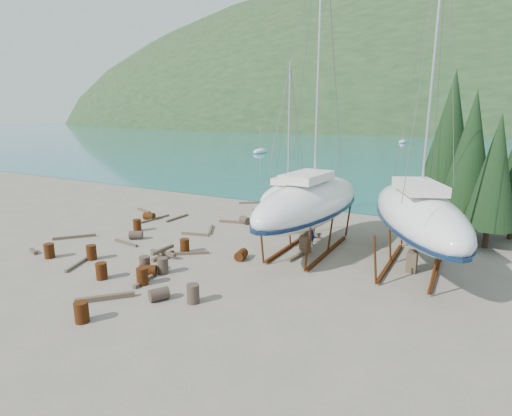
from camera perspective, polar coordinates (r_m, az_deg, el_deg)
The scene contains 52 objects.
ground at distance 24.23m, azimuth -5.57°, elevation -7.08°, with size 600.00×600.00×0.00m, color #676152.
bay_water at distance 333.95m, azimuth 27.52°, elevation 10.26°, with size 700.00×700.00×0.00m, color teal.
far_hill at distance 338.95m, azimuth 27.56°, elevation 10.28°, with size 800.00×360.00×110.00m, color #1D3219.
far_house_left at distance 221.10m, azimuth 10.19°, elevation 11.54°, with size 6.60×5.60×5.60m.
far_house_center at distance 211.27m, azimuth 20.66°, elevation 10.85°, with size 6.60×5.60×5.60m.
cypress_near_right at distance 30.70m, azimuth 28.28°, elevation 6.81°, with size 3.60×3.60×10.00m.
cypress_mid_right at distance 28.81m, azimuth 30.95°, elevation 4.44°, with size 3.06×3.06×8.50m.
cypress_back_left at distance 32.70m, azimuth 25.90°, elevation 8.89°, with size 4.14×4.14×11.50m.
moored_boat_left at distance 89.99m, azimuth 0.56°, elevation 8.07°, with size 2.00×5.00×6.05m.
moored_boat_mid at distance 98.96m, azimuth 27.63°, elevation 7.05°, with size 2.00×5.00×6.05m.
moored_boat_far at distance 130.55m, azimuth 20.19°, elevation 8.86°, with size 2.00×5.00×6.05m.
large_sailboat_near at distance 24.74m, azimuth 7.73°, elevation 0.83°, with size 4.39×12.53×19.41m.
large_sailboat_far at distance 23.38m, azimuth 22.11°, elevation -0.84°, with size 8.10×12.35×18.94m.
small_sailboat_shore at distance 32.82m, azimuth 4.26°, elevation 1.99°, with size 2.49×7.70×12.27m.
worker at distance 26.24m, azimuth 7.91°, elevation -3.55°, with size 0.63×0.41×1.73m, color navy.
drum_0 at distance 26.95m, azimuth -27.44°, elevation -5.45°, with size 0.58×0.58×0.88m, color #53260E.
drum_1 at distance 19.36m, azimuth -13.69°, elevation -11.86°, with size 0.58×0.58×0.88m, color #2D2823.
drum_2 at distance 33.77m, azimuth -15.02°, elevation -1.12°, with size 0.58×0.58×0.88m, color #53260E.
drum_3 at distance 18.42m, azimuth -23.65°, elevation -13.48°, with size 0.58×0.58×0.88m, color #53260E.
drum_5 at distance 22.69m, azimuth -15.59°, elevation -7.76°, with size 0.58×0.58×0.88m, color #2D2823.
drum_6 at distance 23.76m, azimuth -2.14°, elevation -6.69°, with size 0.58×0.58×0.88m, color #53260E.
drum_7 at distance 21.15m, azimuth -15.93°, elevation -9.36°, with size 0.58×0.58×0.88m, color #53260E.
drum_8 at distance 30.65m, azimuth -16.61°, elevation -2.37°, with size 0.58×0.58×0.88m, color #53260E.
drum_9 at distance 31.38m, azimuth -1.57°, elevation -1.74°, with size 0.58×0.58×0.88m, color #2D2823.
drum_10 at distance 22.48m, azimuth -21.21°, elevation -8.39°, with size 0.58×0.58×0.88m, color #53260E.
drum_11 at distance 29.80m, azimuth 6.00°, elevation -2.62°, with size 0.58×0.58×0.88m, color #2D2823.
drum_12 at distance 22.24m, azimuth -15.19°, elevation -8.59°, with size 0.58×0.58×0.88m, color #53260E.
drum_13 at distance 25.60m, azimuth -22.45°, elevation -5.89°, with size 0.58×0.58×0.88m, color #53260E.
drum_14 at distance 25.24m, azimuth -10.15°, elevation -5.33°, with size 0.58×0.58×0.88m, color #53260E.
drum_15 at distance 28.74m, azimuth -16.77°, elevation -3.72°, with size 0.58×0.58×0.88m, color #2D2823.
drum_16 at distance 22.27m, azimuth -13.16°, elevation -8.02°, with size 0.58×0.58×0.88m, color #2D2823.
drum_17 at distance 18.74m, azimuth -8.98°, elevation -11.99°, with size 0.58×0.58×0.88m, color #2D2823.
timber_0 at distance 36.39m, azimuth 0.95°, elevation -0.01°, with size 0.14×2.38×0.14m, color brown.
timber_1 at distance 24.24m, azimuth 5.99°, elevation -6.83°, with size 0.19×1.96×0.19m, color brown.
timber_2 at distance 36.69m, azimuth -15.72°, elevation -0.36°, with size 0.19×2.02×0.19m, color brown.
timber_3 at distance 25.12m, azimuth -24.05°, elevation -7.29°, with size 0.15×2.44×0.15m, color brown.
timber_4 at distance 28.76m, azimuth -8.71°, elevation -3.71°, with size 0.17×2.06×0.17m, color brown.
timber_5 at distance 24.96m, azimuth -10.29°, elevation -6.42°, with size 0.16×3.10×0.16m, color brown.
timber_6 at distance 30.85m, azimuth 4.24°, elevation -2.41°, with size 0.19×2.08×0.19m, color brown.
timber_7 at distance 21.46m, azimuth -15.71°, elevation -10.02°, with size 0.17×1.67×0.17m, color brown.
timber_8 at distance 31.70m, azimuth -3.55°, elevation -1.97°, with size 0.19×1.97×0.19m, color brown.
timber_9 at distance 38.56m, azimuth -0.77°, elevation 0.75°, with size 0.15×2.29×0.15m, color brown.
timber_10 at distance 31.36m, azimuth 4.31°, elevation -2.18°, with size 0.16×2.43×0.16m, color brown.
timber_11 at distance 29.79m, azimuth -6.47°, elevation -3.07°, with size 0.15×2.31×0.15m, color brown.
timber_12 at distance 27.91m, azimuth -18.10°, elevation -4.75°, with size 0.17×2.25×0.17m, color brown.
timber_13 at distance 28.45m, azimuth -29.18°, elevation -5.42°, with size 0.22×1.00×0.22m, color brown.
timber_14 at distance 30.51m, azimuth -24.51°, elevation -3.78°, with size 0.18×2.76×0.18m, color brown.
timber_15 at distance 33.60m, azimuth -14.31°, elevation -1.53°, with size 0.15×3.11×0.15m, color brown.
timber_16 at distance 20.15m, azimuth -20.71°, elevation -11.88°, with size 0.23×2.62×0.23m, color brown.
timber_17 at distance 33.48m, azimuth -11.21°, elevation -1.41°, with size 0.16×2.63×0.16m, color brown.
timber_pile_fore at distance 24.67m, azimuth -13.16°, elevation -6.26°, with size 1.80×1.80×0.60m.
timber_pile_aft at distance 28.09m, azimuth 7.43°, elevation -3.62°, with size 1.80×1.80×0.60m.
Camera 1 is at (13.11, -18.59, 8.35)m, focal length 28.00 mm.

